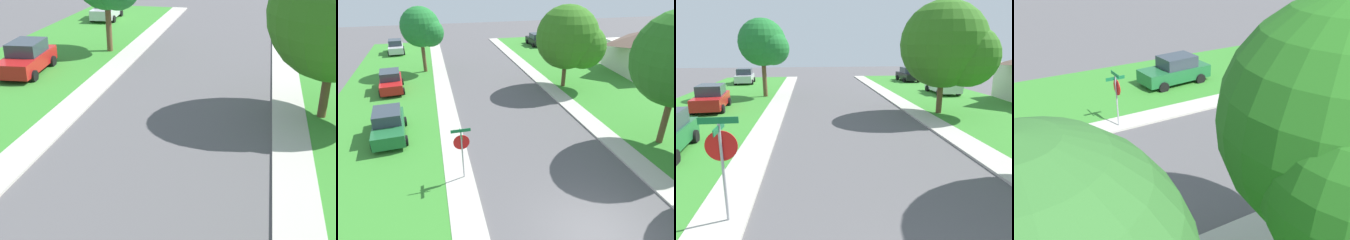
% 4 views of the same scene
% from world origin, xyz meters
% --- Properties ---
extents(sidewalk_east, '(1.40, 56.00, 0.10)m').
position_xyz_m(sidewalk_east, '(4.70, 12.00, 0.05)').
color(sidewalk_east, '#B7B2A8').
rests_on(sidewalk_east, ground).
extents(sidewalk_west, '(1.40, 56.00, 0.10)m').
position_xyz_m(sidewalk_west, '(-4.70, 12.00, 0.05)').
color(sidewalk_west, '#B7B2A8').
rests_on(sidewalk_west, ground).
extents(car_red_across_road, '(2.35, 4.45, 1.76)m').
position_xyz_m(car_red_across_road, '(-9.05, 18.77, 0.87)').
color(car_red_across_road, red).
rests_on(car_red_across_road, ground).
extents(car_silver_driveway_right, '(2.32, 4.44, 1.76)m').
position_xyz_m(car_silver_driveway_right, '(-9.76, 33.44, 0.87)').
color(car_silver_driveway_right, silver).
rests_on(car_silver_driveway_right, ground).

